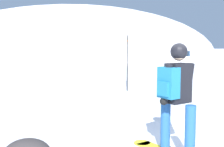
# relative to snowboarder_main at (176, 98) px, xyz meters

# --- Properties ---
(ridge_peak_main) EXTENTS (41.82, 37.64, 15.10)m
(ridge_peak_main) POSITION_rel_snowboarder_main_xyz_m (9.18, 39.23, -0.92)
(ridge_peak_main) COLOR white
(ridge_peak_main) RESTS_ON ground
(snowboarder_main) EXTENTS (0.66, 1.80, 1.71)m
(snowboarder_main) POSITION_rel_snowboarder_main_xyz_m (0.00, 0.00, 0.00)
(snowboarder_main) COLOR yellow
(snowboarder_main) RESTS_ON ground
(piste_marker_near) EXTENTS (0.20, 0.20, 2.12)m
(piste_marker_near) POSITION_rel_snowboarder_main_xyz_m (2.09, 6.17, 0.28)
(piste_marker_near) COLOR black
(piste_marker_near) RESTS_ON ground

